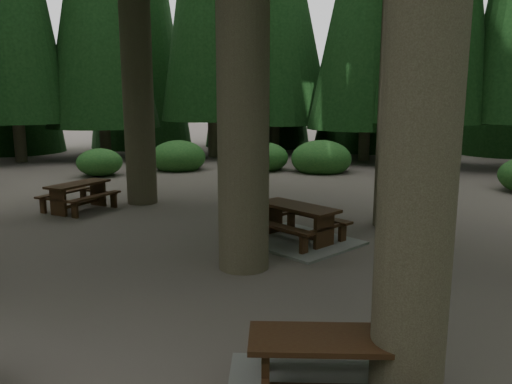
% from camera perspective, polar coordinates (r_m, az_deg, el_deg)
% --- Properties ---
extents(ground, '(80.00, 80.00, 0.00)m').
position_cam_1_polar(ground, '(8.76, -6.66, -8.08)').
color(ground, '#575047').
rests_on(ground, ground).
extents(picnic_table_a, '(2.52, 2.36, 0.68)m').
position_cam_1_polar(picnic_table_a, '(5.00, 8.80, -20.75)').
color(picnic_table_a, gray).
rests_on(picnic_table_a, ground).
extents(picnic_table_b, '(1.31, 1.63, 0.70)m').
position_cam_1_polar(picnic_table_b, '(13.34, -19.62, -0.02)').
color(picnic_table_b, '#371B10').
rests_on(picnic_table_b, ground).
extents(picnic_table_c, '(2.64, 2.41, 0.74)m').
position_cam_1_polar(picnic_table_c, '(9.91, 4.69, -4.33)').
color(picnic_table_c, gray).
rests_on(picnic_table_c, ground).
extents(shrub_ring, '(23.86, 24.64, 1.49)m').
position_cam_1_polar(shrub_ring, '(8.91, -0.22, -5.00)').
color(shrub_ring, '#1F5C22').
rests_on(shrub_ring, ground).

